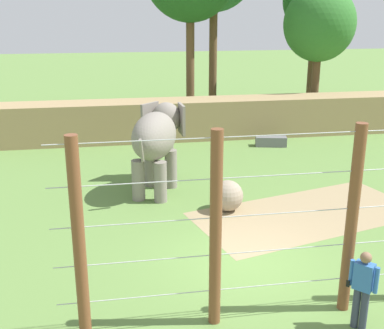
% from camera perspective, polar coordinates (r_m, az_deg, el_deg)
% --- Properties ---
extents(ground_plane, '(120.00, 120.00, 0.00)m').
position_cam_1_polar(ground_plane, '(12.71, 6.44, -11.06)').
color(ground_plane, '#5B7F3D').
extents(dirt_patch, '(7.57, 5.03, 0.01)m').
position_cam_1_polar(dirt_patch, '(15.75, 13.12, -5.53)').
color(dirt_patch, '#937F5B').
rests_on(dirt_patch, ground).
extents(embankment_wall, '(36.00, 1.80, 1.86)m').
position_cam_1_polar(embankment_wall, '(23.87, -1.65, 5.23)').
color(embankment_wall, '#997F56').
rests_on(embankment_wall, ground).
extents(elephant, '(2.35, 3.63, 2.85)m').
position_cam_1_polar(elephant, '(16.74, -4.07, 3.11)').
color(elephant, gray).
rests_on(elephant, ground).
extents(enrichment_ball, '(0.98, 0.98, 0.98)m').
position_cam_1_polar(enrichment_ball, '(15.46, 4.11, -3.60)').
color(enrichment_ball, gray).
rests_on(enrichment_ball, ground).
extents(cable_fence, '(8.81, 0.24, 4.02)m').
position_cam_1_polar(cable_fence, '(9.91, 10.55, -6.95)').
color(cable_fence, brown).
rests_on(cable_fence, ground).
extents(zookeeper, '(0.49, 0.48, 1.67)m').
position_cam_1_polar(zookeeper, '(10.41, 19.01, -13.17)').
color(zookeeper, '#33384C').
rests_on(zookeeper, ground).
extents(feed_trough, '(1.48, 0.80, 0.44)m').
position_cam_1_polar(feed_trough, '(22.91, 9.06, 2.65)').
color(feed_trough, slate).
rests_on(feed_trough, ground).
extents(tree_left_of_centre, '(3.66, 3.66, 8.37)m').
position_cam_1_polar(tree_left_of_centre, '(29.18, 14.13, 17.79)').
color(tree_left_of_centre, brown).
rests_on(tree_left_of_centre, ground).
extents(tree_behind_wall, '(3.72, 3.72, 7.19)m').
position_cam_1_polar(tree_behind_wall, '(27.54, 14.44, 15.33)').
color(tree_behind_wall, brown).
rests_on(tree_behind_wall, ground).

